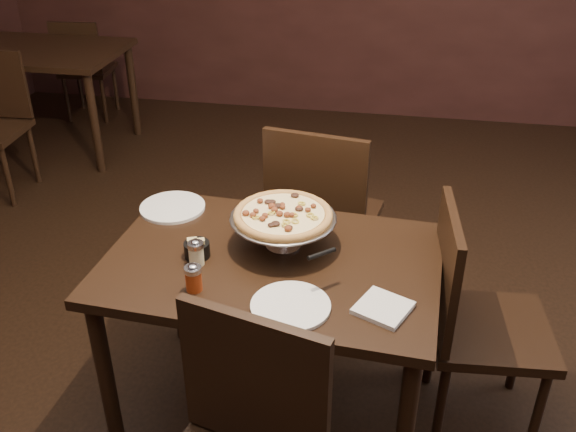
# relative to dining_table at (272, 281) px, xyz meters

# --- Properties ---
(room) EXTENTS (6.04, 7.04, 2.84)m
(room) POSITION_rel_dining_table_xyz_m (0.06, -0.02, 0.76)
(room) COLOR black
(room) RESTS_ON ground
(dining_table) EXTENTS (1.24, 0.86, 0.74)m
(dining_table) POSITION_rel_dining_table_xyz_m (0.00, 0.00, 0.00)
(dining_table) COLOR black
(dining_table) RESTS_ON ground
(background_table) EXTENTS (1.22, 0.81, 0.76)m
(background_table) POSITION_rel_dining_table_xyz_m (-2.20, 2.32, 0.02)
(background_table) COLOR black
(background_table) RESTS_ON ground
(pizza_stand) EXTENTS (0.39, 0.39, 0.16)m
(pizza_stand) POSITION_rel_dining_table_xyz_m (0.02, 0.09, 0.23)
(pizza_stand) COLOR silver
(pizza_stand) RESTS_ON dining_table
(parmesan_shaker) EXTENTS (0.06, 0.06, 0.10)m
(parmesan_shaker) POSITION_rel_dining_table_xyz_m (-0.25, -0.08, 0.15)
(parmesan_shaker) COLOR #FBF8C3
(parmesan_shaker) RESTS_ON dining_table
(pepper_flake_shaker) EXTENTS (0.06, 0.06, 0.10)m
(pepper_flake_shaker) POSITION_rel_dining_table_xyz_m (-0.22, -0.22, 0.15)
(pepper_flake_shaker) COLOR maroon
(pepper_flake_shaker) RESTS_ON dining_table
(packet_caddy) EXTENTS (0.09, 0.09, 0.07)m
(packet_caddy) POSITION_rel_dining_table_xyz_m (-0.27, -0.03, 0.13)
(packet_caddy) COLOR black
(packet_caddy) RESTS_ON dining_table
(napkin_stack) EXTENTS (0.21, 0.21, 0.02)m
(napkin_stack) POSITION_rel_dining_table_xyz_m (0.41, -0.22, 0.11)
(napkin_stack) COLOR silver
(napkin_stack) RESTS_ON dining_table
(plate_left) EXTENTS (0.26, 0.26, 0.01)m
(plate_left) POSITION_rel_dining_table_xyz_m (-0.47, 0.29, 0.10)
(plate_left) COLOR white
(plate_left) RESTS_ON dining_table
(plate_near) EXTENTS (0.26, 0.26, 0.01)m
(plate_near) POSITION_rel_dining_table_xyz_m (0.11, -0.26, 0.10)
(plate_near) COLOR white
(plate_near) RESTS_ON dining_table
(serving_spatula) EXTENTS (0.14, 0.14, 0.02)m
(serving_spatula) POSITION_rel_dining_table_xyz_m (0.19, -0.13, 0.22)
(serving_spatula) COLOR silver
(serving_spatula) RESTS_ON pizza_stand
(chair_far) EXTENTS (0.53, 0.53, 0.99)m
(chair_far) POSITION_rel_dining_table_xyz_m (0.09, 0.70, -0.10)
(chair_far) COLOR black
(chair_far) RESTS_ON ground
(chair_side) EXTENTS (0.47, 0.47, 0.94)m
(chair_side) POSITION_rel_dining_table_xyz_m (0.74, 0.10, -0.13)
(chair_side) COLOR black
(chair_side) RESTS_ON ground
(bg_chair_far) EXTENTS (0.43, 0.43, 0.83)m
(bg_chair_far) POSITION_rel_dining_table_xyz_m (-2.18, 2.93, -0.19)
(bg_chair_far) COLOR black
(bg_chair_far) RESTS_ON ground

